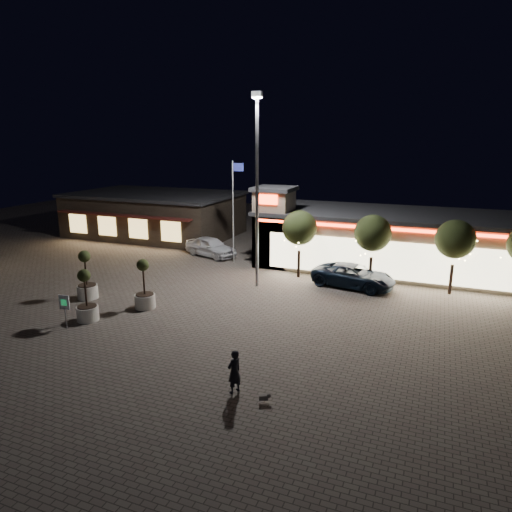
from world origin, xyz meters
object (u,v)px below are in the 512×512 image
at_px(pedestrian, 234,372).
at_px(planter_left, 87,284).
at_px(pickup_truck, 353,276).
at_px(valet_sign, 65,305).
at_px(planter_mid, 87,305).
at_px(white_sedan, 211,247).

xyz_separation_m(pedestrian, planter_left, (-12.92, 6.49, 0.06)).
height_order(pedestrian, planter_left, planter_left).
distance_m(pickup_truck, pedestrian, 14.99).
height_order(pedestrian, valet_sign, valet_sign).
xyz_separation_m(planter_left, planter_mid, (2.49, -2.82, -0.05)).
bearing_deg(planter_mid, white_sedan, 90.99).
height_order(white_sedan, valet_sign, valet_sign).
relative_size(pickup_truck, white_sedan, 1.13).
bearing_deg(pickup_truck, planter_left, 129.40).
bearing_deg(planter_mid, pickup_truck, 42.22).
height_order(pickup_truck, white_sedan, white_sedan).
distance_m(white_sedan, valet_sign, 16.27).
distance_m(planter_left, planter_mid, 3.76).
relative_size(pickup_truck, pedestrian, 3.09).
bearing_deg(pickup_truck, planter_mid, 142.17).
distance_m(white_sedan, pedestrian, 21.51).
bearing_deg(valet_sign, white_sedan, 89.91).
bearing_deg(pedestrian, planter_mid, -85.18).
bearing_deg(pedestrian, pickup_truck, -163.11).
bearing_deg(valet_sign, pedestrian, -12.68).
bearing_deg(pickup_truck, valet_sign, 144.57).
height_order(planter_left, valet_sign, planter_left).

